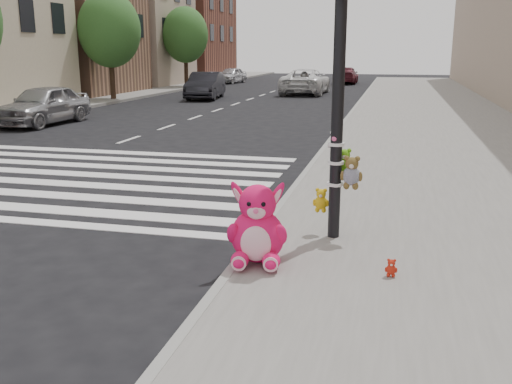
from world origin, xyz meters
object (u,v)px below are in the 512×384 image
(signal_pole, at_px, (340,119))
(car_white_near, at_px, (306,82))
(pink_bunny, at_px, (257,230))
(car_dark_far, at_px, (205,86))
(red_teddy, at_px, (391,268))
(car_silver_far, at_px, (43,105))

(signal_pole, relative_size, car_white_near, 0.73)
(car_white_near, bearing_deg, signal_pole, 99.80)
(pink_bunny, height_order, car_dark_far, car_dark_far)
(red_teddy, relative_size, car_white_near, 0.04)
(car_dark_far, distance_m, car_white_near, 6.82)
(car_silver_far, bearing_deg, signal_pole, -40.60)
(signal_pole, relative_size, car_dark_far, 0.90)
(pink_bunny, distance_m, car_silver_far, 16.29)
(red_teddy, xyz_separation_m, car_silver_far, (-12.53, 12.14, 0.47))
(car_silver_far, bearing_deg, car_white_near, 69.30)
(signal_pole, bearing_deg, car_white_near, 99.73)
(car_white_near, bearing_deg, car_dark_far, 44.78)
(pink_bunny, relative_size, red_teddy, 4.80)
(red_teddy, bearing_deg, car_silver_far, 134.46)
(signal_pole, height_order, car_dark_far, signal_pole)
(car_silver_far, height_order, car_dark_far, car_dark_far)
(signal_pole, xyz_separation_m, red_teddy, (0.77, -1.31, -1.53))
(signal_pole, height_order, car_white_near, signal_pole)
(red_teddy, height_order, car_dark_far, car_dark_far)
(pink_bunny, relative_size, car_white_near, 0.19)
(pink_bunny, relative_size, car_silver_far, 0.25)
(car_silver_far, distance_m, car_white_near, 18.18)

